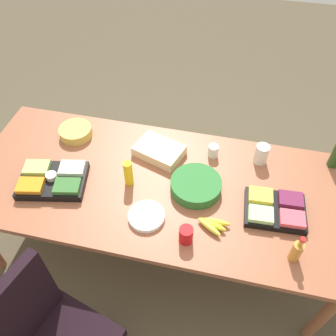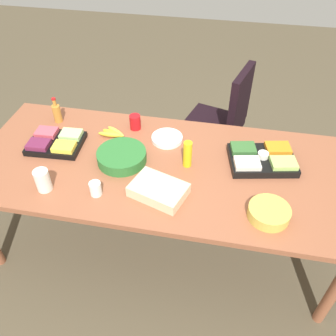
# 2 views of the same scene
# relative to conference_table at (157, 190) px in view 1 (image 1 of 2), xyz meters

# --- Properties ---
(ground_plane) EXTENTS (10.00, 10.00, 0.00)m
(ground_plane) POSITION_rel_conference_table_xyz_m (0.00, 0.00, -0.72)
(ground_plane) COLOR brown
(conference_table) EXTENTS (2.49, 1.07, 0.79)m
(conference_table) POSITION_rel_conference_table_xyz_m (0.00, 0.00, 0.00)
(conference_table) COLOR #955438
(conference_table) RESTS_ON ground
(salad_bowl) EXTENTS (0.41, 0.41, 0.08)m
(salad_bowl) POSITION_rel_conference_table_xyz_m (0.26, 0.01, 0.11)
(salad_bowl) COLOR #2B6F2F
(salad_bowl) RESTS_ON conference_table
(veggie_tray) EXTENTS (0.47, 0.38, 0.09)m
(veggie_tray) POSITION_rel_conference_table_xyz_m (-0.65, -0.14, 0.10)
(veggie_tray) COLOR black
(veggie_tray) RESTS_ON conference_table
(sheet_cake) EXTENTS (0.37, 0.31, 0.07)m
(sheet_cake) POSITION_rel_conference_table_xyz_m (-0.05, 0.26, 0.10)
(sheet_cake) COLOR beige
(sheet_cake) RESTS_ON conference_table
(dressing_bottle) EXTENTS (0.07, 0.07, 0.20)m
(dressing_bottle) POSITION_rel_conference_table_xyz_m (0.86, -0.34, 0.14)
(dressing_bottle) COLOR #C98534
(dressing_bottle) RESTS_ON conference_table
(mustard_bottle) EXTENTS (0.06, 0.06, 0.19)m
(mustard_bottle) POSITION_rel_conference_table_xyz_m (-0.17, -0.03, 0.16)
(mustard_bottle) COLOR yellow
(mustard_bottle) RESTS_ON conference_table
(fruit_platter) EXTENTS (0.37, 0.30, 0.07)m
(fruit_platter) POSITION_rel_conference_table_xyz_m (0.75, -0.06, 0.10)
(fruit_platter) COLOR black
(fruit_platter) RESTS_ON conference_table
(mayo_jar) EXTENTS (0.11, 0.11, 0.14)m
(mayo_jar) POSITION_rel_conference_table_xyz_m (0.64, 0.35, 0.14)
(mayo_jar) COLOR white
(mayo_jar) RESTS_ON conference_table
(paper_plate_stack) EXTENTS (0.25, 0.25, 0.03)m
(paper_plate_stack) POSITION_rel_conference_table_xyz_m (0.01, -0.27, 0.08)
(paper_plate_stack) COLOR white
(paper_plate_stack) RESTS_ON conference_table
(paper_cup) EXTENTS (0.07, 0.07, 0.09)m
(paper_cup) POSITION_rel_conference_table_xyz_m (0.32, 0.33, 0.11)
(paper_cup) COLOR white
(paper_cup) RESTS_ON conference_table
(chip_bowl) EXTENTS (0.29, 0.29, 0.07)m
(chip_bowl) POSITION_rel_conference_table_xyz_m (-0.69, 0.32, 0.10)
(chip_bowl) COLOR gold
(chip_bowl) RESTS_ON conference_table
(banana_bunch) EXTENTS (0.20, 0.12, 0.04)m
(banana_bunch) POSITION_rel_conference_table_xyz_m (0.40, -0.24, 0.09)
(banana_bunch) COLOR #D3D343
(banana_bunch) RESTS_ON conference_table
(red_solo_cup) EXTENTS (0.08, 0.08, 0.11)m
(red_solo_cup) POSITION_rel_conference_table_xyz_m (0.26, -0.36, 0.12)
(red_solo_cup) COLOR red
(red_solo_cup) RESTS_ON conference_table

